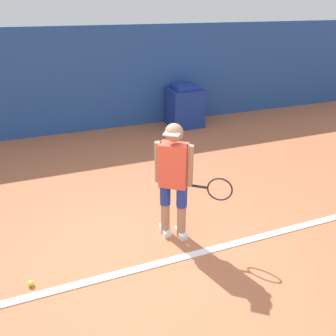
% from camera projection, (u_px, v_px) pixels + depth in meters
% --- Properties ---
extents(ground_plane, '(24.00, 24.00, 0.00)m').
position_uv_depth(ground_plane, '(152.00, 260.00, 4.00)').
color(ground_plane, '#B76642').
extents(back_wall, '(24.00, 0.10, 2.37)m').
position_uv_depth(back_wall, '(86.00, 81.00, 7.57)').
color(back_wall, '#234C99').
rests_on(back_wall, ground_plane).
extents(court_baseline, '(21.60, 0.10, 0.01)m').
position_uv_depth(court_baseline, '(155.00, 265.00, 3.92)').
color(court_baseline, white).
rests_on(court_baseline, ground_plane).
extents(tennis_player, '(0.81, 0.62, 1.58)m').
position_uv_depth(tennis_player, '(175.00, 178.00, 4.05)').
color(tennis_player, '#A37556').
rests_on(tennis_player, ground_plane).
extents(tennis_ball, '(0.07, 0.07, 0.07)m').
position_uv_depth(tennis_ball, '(31.00, 283.00, 3.62)').
color(tennis_ball, '#D1E533').
rests_on(tennis_ball, ground_plane).
extents(covered_chair, '(0.81, 0.77, 1.02)m').
position_uv_depth(covered_chair, '(185.00, 106.00, 8.19)').
color(covered_chair, navy).
rests_on(covered_chair, ground_plane).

